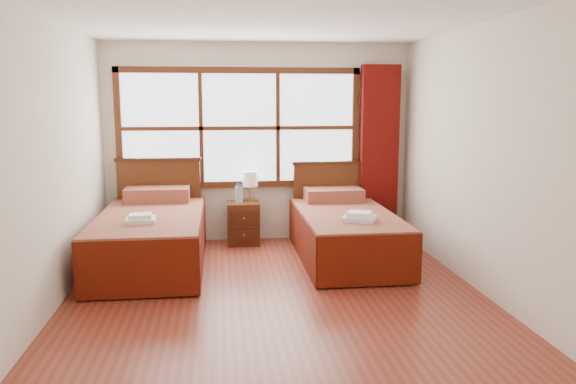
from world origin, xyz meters
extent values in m
plane|color=maroon|center=(0.00, 0.00, 0.00)|extent=(4.50, 4.50, 0.00)
plane|color=white|center=(0.00, 0.00, 2.60)|extent=(4.50, 4.50, 0.00)
plane|color=silver|center=(0.00, 2.25, 1.30)|extent=(4.00, 0.00, 4.00)
plane|color=silver|center=(-2.00, 0.00, 1.30)|extent=(0.00, 4.50, 4.50)
plane|color=silver|center=(2.00, 0.00, 1.30)|extent=(0.00, 4.50, 4.50)
cube|color=white|center=(-0.25, 2.22, 1.50)|extent=(3.00, 0.02, 1.40)
cube|color=#4C2510|center=(-0.25, 2.20, 0.76)|extent=(3.16, 0.06, 0.08)
cube|color=#4C2510|center=(-0.25, 2.20, 2.24)|extent=(3.16, 0.06, 0.08)
cube|color=#4C2510|center=(-1.79, 2.20, 1.50)|extent=(0.08, 0.06, 1.56)
cube|color=#4C2510|center=(1.29, 2.20, 1.50)|extent=(0.08, 0.06, 1.56)
cube|color=#4C2510|center=(-0.75, 2.20, 1.50)|extent=(0.05, 0.05, 1.40)
cube|color=#4C2510|center=(0.25, 2.20, 1.50)|extent=(0.05, 0.05, 1.40)
cube|color=#4C2510|center=(-0.25, 2.20, 1.50)|extent=(3.00, 0.05, 0.05)
cube|color=#600D09|center=(1.60, 2.11, 1.17)|extent=(0.50, 0.16, 2.30)
cube|color=#3A190C|center=(-1.30, 1.13, 0.16)|extent=(1.01, 2.02, 0.33)
cube|color=#640E0E|center=(-1.30, 1.13, 0.47)|extent=(1.13, 2.24, 0.27)
cube|color=#5E1809|center=(-1.87, 1.13, 0.30)|extent=(0.03, 2.24, 0.56)
cube|color=#5E1809|center=(-0.74, 1.13, 0.30)|extent=(0.03, 2.24, 0.56)
cube|color=#5E1809|center=(-1.30, 0.02, 0.30)|extent=(1.13, 0.03, 0.56)
cube|color=#640E0E|center=(-1.30, 1.94, 0.69)|extent=(0.79, 0.46, 0.18)
cube|color=#4C2510|center=(-1.30, 2.14, 0.55)|extent=(1.05, 0.06, 1.10)
cube|color=#3A190C|center=(-1.30, 2.14, 1.11)|extent=(1.10, 0.08, 0.04)
cube|color=#3A190C|center=(0.94, 1.13, 0.15)|extent=(0.94, 1.89, 0.31)
cube|color=#640E0E|center=(0.94, 1.13, 0.44)|extent=(1.06, 2.09, 0.26)
cube|color=#5E1809|center=(0.42, 1.13, 0.28)|extent=(0.03, 2.09, 0.52)
cube|color=#5E1809|center=(1.47, 1.13, 0.28)|extent=(0.03, 2.09, 0.52)
cube|color=#5E1809|center=(0.94, 0.09, 0.28)|extent=(1.06, 0.03, 0.52)
cube|color=#640E0E|center=(0.94, 1.89, 0.65)|extent=(0.74, 0.43, 0.16)
cube|color=#4C2510|center=(0.94, 2.14, 0.51)|extent=(0.98, 0.06, 1.03)
cube|color=#3A190C|center=(0.94, 2.14, 1.04)|extent=(1.03, 0.08, 0.04)
cube|color=#4C2510|center=(-0.23, 2.00, 0.28)|extent=(0.41, 0.37, 0.55)
cube|color=#3A190C|center=(-0.23, 1.80, 0.17)|extent=(0.36, 0.02, 0.17)
cube|color=#3A190C|center=(-0.23, 1.80, 0.39)|extent=(0.36, 0.02, 0.17)
sphere|color=#A58B38|center=(-0.23, 1.79, 0.17)|extent=(0.03, 0.03, 0.03)
sphere|color=#A58B38|center=(-0.23, 1.79, 0.39)|extent=(0.03, 0.03, 0.03)
cube|color=white|center=(-1.35, 0.69, 0.63)|extent=(0.32, 0.28, 0.05)
cube|color=white|center=(-1.35, 0.69, 0.67)|extent=(0.24, 0.21, 0.04)
cube|color=white|center=(0.98, 0.66, 0.59)|extent=(0.43, 0.40, 0.05)
cube|color=white|center=(0.98, 0.66, 0.64)|extent=(0.32, 0.30, 0.05)
cylinder|color=gold|center=(-0.13, 2.13, 0.56)|extent=(0.12, 0.12, 0.02)
cylinder|color=gold|center=(-0.13, 2.13, 0.66)|extent=(0.03, 0.03, 0.17)
cylinder|color=white|center=(-0.13, 2.13, 0.84)|extent=(0.20, 0.20, 0.20)
cylinder|color=#AACCDB|center=(-0.30, 2.00, 0.66)|extent=(0.06, 0.06, 0.21)
cylinder|color=blue|center=(-0.30, 2.00, 0.78)|extent=(0.03, 0.03, 0.03)
cylinder|color=#AACCDB|center=(-0.26, 1.99, 0.65)|extent=(0.06, 0.06, 0.21)
cylinder|color=blue|center=(-0.26, 1.99, 0.77)|extent=(0.03, 0.03, 0.03)
camera|label=1|loc=(-0.51, -5.18, 1.87)|focal=35.00mm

